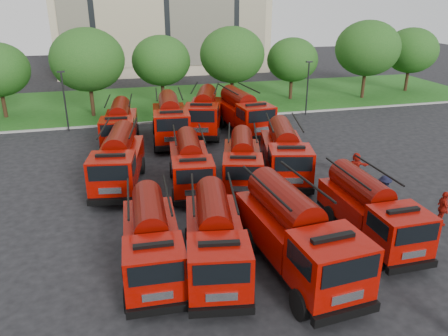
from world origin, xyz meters
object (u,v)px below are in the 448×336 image
Objects in this scene: fire_truck_7 at (285,153)px; firefighter_5 at (354,179)px; fire_truck_3 at (370,210)px; fire_truck_0 at (152,240)px; firefighter_2 at (440,224)px; firefighter_3 at (381,209)px; fire_truck_2 at (296,234)px; fire_truck_9 at (170,119)px; firefighter_4 at (223,247)px; fire_truck_6 at (242,161)px; fire_truck_11 at (243,112)px; fire_truck_5 at (190,164)px; fire_truck_4 at (118,160)px; fire_truck_8 at (120,125)px; fire_truck_10 at (204,112)px; fire_truck_1 at (215,238)px.

fire_truck_7 is 4.76m from firefighter_5.
fire_truck_7 is (-1.04, 8.18, 0.11)m from fire_truck_3.
fire_truck_0 is 14.69m from firefighter_2.
firefighter_3 is at bearing 101.92° from firefighter_5.
fire_truck_2 is 1.00× the size of fire_truck_9.
firefighter_3 reaches higher than firefighter_4.
fire_truck_7 is (2.93, 0.44, 0.15)m from fire_truck_6.
fire_truck_7 is 0.97× the size of fire_truck_11.
fire_truck_3 reaches higher than firefighter_2.
fire_truck_2 reaches higher than fire_truck_7.
fire_truck_11 is at bearing -49.91° from firefighter_5.
fire_truck_7 is at bearing -97.32° from fire_truck_11.
fire_truck_0 is 13.08m from firefighter_3.
fire_truck_5 is at bearing -169.85° from fire_truck_6.
fire_truck_4 is at bearing -172.92° from fire_truck_7.
fire_truck_4 reaches higher than fire_truck_6.
fire_truck_10 is at bearing 18.86° from fire_truck_8.
firefighter_5 is at bearing -120.28° from firefighter_3.
fire_truck_0 is at bearing -9.21° from firefighter_3.
fire_truck_11 reaches higher than fire_truck_3.
fire_truck_1 is 19.95m from fire_truck_11.
fire_truck_5 is (0.56, 8.69, -0.04)m from fire_truck_1.
fire_truck_5 is 11.86m from fire_truck_11.
fire_truck_11 reaches higher than fire_truck_4.
fire_truck_1 is 0.94× the size of fire_truck_4.
fire_truck_0 is at bearing 47.75° from firefighter_5.
fire_truck_1 reaches higher than fire_truck_0.
fire_truck_2 is at bearing -48.28° from fire_truck_4.
fire_truck_0 is at bearing -74.22° from fire_truck_4.
fire_truck_11 is at bearing 74.41° from fire_truck_2.
fire_truck_7 is 9.89m from fire_truck_11.
fire_truck_8 is at bearing -68.83° from firefighter_3.
fire_truck_2 reaches higher than fire_truck_9.
fire_truck_10 is 4.09× the size of firefighter_3.
fire_truck_8 is at bearing 118.28° from fire_truck_5.
fire_truck_4 is 15.45m from firefighter_3.
fire_truck_1 reaches higher than firefighter_2.
fire_truck_1 reaches higher than fire_truck_3.
fire_truck_9 reaches higher than fire_truck_7.
firefighter_2 is (14.61, 0.34, -1.50)m from fire_truck_0.
fire_truck_1 is 7.70m from fire_truck_3.
fire_truck_2 is at bearing -65.04° from fire_truck_8.
fire_truck_1 is at bearing -3.36° from firefighter_3.
fire_truck_2 is 9.24m from fire_truck_6.
fire_truck_3 is 0.83× the size of fire_truck_10.
fire_truck_2 is 9.92m from fire_truck_5.
firefighter_5 is at bearing -6.47° from fire_truck_7.
fire_truck_10 is 18.36m from firefighter_4.
fire_truck_2 is (5.83, -1.42, 0.24)m from fire_truck_0.
firefighter_5 is (4.18, -1.57, -1.64)m from fire_truck_7.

